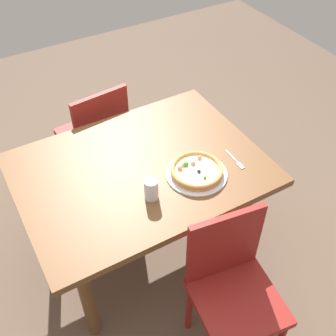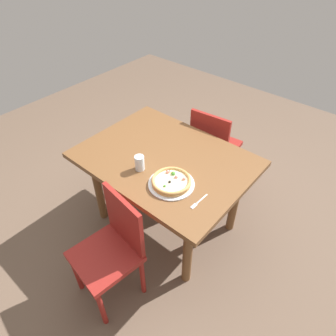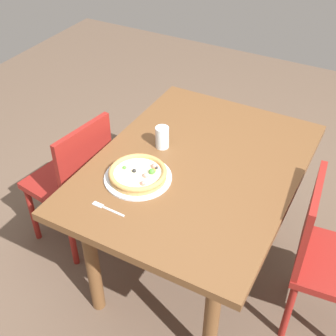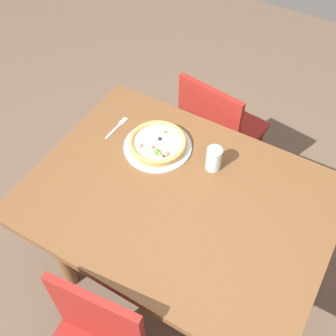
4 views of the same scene
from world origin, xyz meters
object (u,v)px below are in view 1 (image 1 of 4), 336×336
(chair_near, at_px, (96,135))
(plate, at_px, (197,174))
(chair_far, at_px, (232,286))
(fork, at_px, (236,161))
(dining_table, at_px, (141,181))
(pizza, at_px, (197,170))
(drinking_glass, at_px, (151,189))

(chair_near, xyz_separation_m, plate, (-0.22, 0.89, 0.29))
(chair_far, relative_size, fork, 5.31)
(dining_table, xyz_separation_m, chair_near, (-0.01, -0.69, -0.18))
(plate, height_order, fork, plate)
(pizza, height_order, fork, pizza)
(chair_far, distance_m, plate, 0.58)
(dining_table, distance_m, pizza, 0.33)
(chair_far, xyz_separation_m, drinking_glass, (0.18, -0.47, 0.34))
(pizza, distance_m, drinking_glass, 0.28)
(pizza, xyz_separation_m, drinking_glass, (0.28, 0.02, 0.03))
(plate, bearing_deg, pizza, -64.69)
(chair_far, height_order, fork, chair_far)
(plate, height_order, pizza, pizza)
(fork, bearing_deg, chair_far, -32.99)
(chair_far, xyz_separation_m, pizza, (-0.10, -0.50, 0.31))
(chair_near, xyz_separation_m, drinking_glass, (0.06, 0.92, 0.34))
(chair_far, bearing_deg, chair_near, -76.94)
(dining_table, xyz_separation_m, chair_far, (-0.13, 0.69, -0.18))
(dining_table, xyz_separation_m, fork, (-0.47, 0.22, 0.11))
(chair_near, relative_size, drinking_glass, 7.61)
(dining_table, height_order, pizza, pizza)
(chair_near, bearing_deg, drinking_glass, -99.46)
(chair_far, bearing_deg, drinking_glass, -61.23)
(fork, height_order, drinking_glass, drinking_glass)
(dining_table, height_order, drinking_glass, drinking_glass)
(chair_far, height_order, plate, chair_far)
(dining_table, bearing_deg, drinking_glass, 77.38)
(chair_near, bearing_deg, fork, -69.08)
(chair_near, distance_m, fork, 1.06)
(plate, bearing_deg, drinking_glass, 4.82)
(chair_near, bearing_deg, chair_far, -90.87)
(pizza, relative_size, fork, 1.66)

